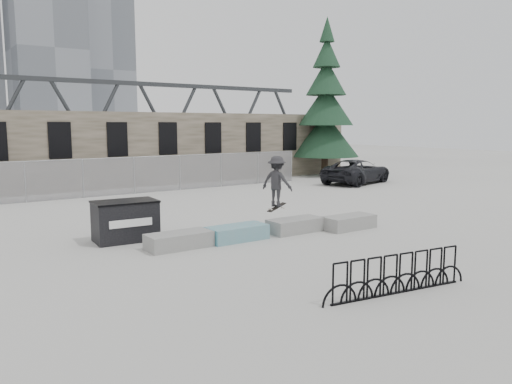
{
  "coord_description": "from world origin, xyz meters",
  "views": [
    {
      "loc": [
        -9.99,
        -13.52,
        3.76
      ],
      "look_at": [
        0.36,
        1.37,
        1.3
      ],
      "focal_mm": 35.0,
      "sensor_mm": 36.0,
      "label": 1
    }
  ],
  "objects_px": {
    "bike_rack": "(398,274)",
    "suv": "(357,171)",
    "dumpster": "(125,221)",
    "spruce_tree": "(326,112)",
    "planter_offset": "(349,222)",
    "planter_center_left": "(237,232)",
    "planter_center_right": "(295,225)",
    "planter_far_left": "(179,240)",
    "skateboarder": "(277,181)"
  },
  "relations": [
    {
      "from": "bike_rack",
      "to": "suv",
      "type": "xyz_separation_m",
      "value": [
        14.84,
        15.5,
        0.33
      ]
    },
    {
      "from": "dumpster",
      "to": "spruce_tree",
      "type": "relative_size",
      "value": 0.18
    },
    {
      "from": "planter_offset",
      "to": "suv",
      "type": "distance_m",
      "value": 14.55
    },
    {
      "from": "planter_center_left",
      "to": "spruce_tree",
      "type": "xyz_separation_m",
      "value": [
        16.88,
        14.18,
        4.42
      ]
    },
    {
      "from": "planter_center_right",
      "to": "dumpster",
      "type": "height_order",
      "value": "dumpster"
    },
    {
      "from": "planter_far_left",
      "to": "skateboarder",
      "type": "relative_size",
      "value": 1.03
    },
    {
      "from": "suv",
      "to": "skateboarder",
      "type": "relative_size",
      "value": 2.84
    },
    {
      "from": "dumpster",
      "to": "suv",
      "type": "xyz_separation_m",
      "value": [
        18.0,
        7.05,
        0.1
      ]
    },
    {
      "from": "planter_far_left",
      "to": "bike_rack",
      "type": "xyz_separation_m",
      "value": [
        2.18,
        -6.55,
        0.18
      ]
    },
    {
      "from": "suv",
      "to": "planter_far_left",
      "type": "bearing_deg",
      "value": 102.25
    },
    {
      "from": "spruce_tree",
      "to": "suv",
      "type": "xyz_separation_m",
      "value": [
        -1.89,
        -5.1,
        -3.91
      ]
    },
    {
      "from": "planter_center_left",
      "to": "suv",
      "type": "distance_m",
      "value": 17.53
    },
    {
      "from": "planter_far_left",
      "to": "bike_rack",
      "type": "relative_size",
      "value": 0.5
    },
    {
      "from": "dumpster",
      "to": "skateboarder",
      "type": "height_order",
      "value": "skateboarder"
    },
    {
      "from": "planter_offset",
      "to": "dumpster",
      "type": "distance_m",
      "value": 7.86
    },
    {
      "from": "planter_far_left",
      "to": "skateboarder",
      "type": "bearing_deg",
      "value": 4.32
    },
    {
      "from": "dumpster",
      "to": "skateboarder",
      "type": "distance_m",
      "value": 5.32
    },
    {
      "from": "planter_center_right",
      "to": "planter_center_left",
      "type": "bearing_deg",
      "value": 177.14
    },
    {
      "from": "spruce_tree",
      "to": "suv",
      "type": "bearing_deg",
      "value": -110.32
    },
    {
      "from": "planter_offset",
      "to": "suv",
      "type": "relative_size",
      "value": 0.36
    },
    {
      "from": "planter_far_left",
      "to": "dumpster",
      "type": "xyz_separation_m",
      "value": [
        -0.98,
        1.9,
        0.4
      ]
    },
    {
      "from": "planter_center_right",
      "to": "bike_rack",
      "type": "relative_size",
      "value": 0.5
    },
    {
      "from": "skateboarder",
      "to": "planter_center_right",
      "type": "bearing_deg",
      "value": -168.22
    },
    {
      "from": "planter_far_left",
      "to": "suv",
      "type": "bearing_deg",
      "value": 27.74
    },
    {
      "from": "skateboarder",
      "to": "dumpster",
      "type": "bearing_deg",
      "value": 46.42
    },
    {
      "from": "planter_far_left",
      "to": "dumpster",
      "type": "relative_size",
      "value": 0.96
    },
    {
      "from": "planter_center_right",
      "to": "suv",
      "type": "bearing_deg",
      "value": 36.05
    },
    {
      "from": "planter_center_right",
      "to": "dumpster",
      "type": "distance_m",
      "value": 5.8
    },
    {
      "from": "skateboarder",
      "to": "bike_rack",
      "type": "bearing_deg",
      "value": 139.62
    },
    {
      "from": "skateboarder",
      "to": "spruce_tree",
      "type": "bearing_deg",
      "value": -73.07
    },
    {
      "from": "planter_center_right",
      "to": "skateboarder",
      "type": "height_order",
      "value": "skateboarder"
    },
    {
      "from": "planter_center_left",
      "to": "dumpster",
      "type": "distance_m",
      "value": 3.64
    },
    {
      "from": "spruce_tree",
      "to": "suv",
      "type": "distance_m",
      "value": 6.7
    },
    {
      "from": "spruce_tree",
      "to": "skateboarder",
      "type": "height_order",
      "value": "spruce_tree"
    },
    {
      "from": "planter_offset",
      "to": "planter_center_left",
      "type": "bearing_deg",
      "value": 169.57
    },
    {
      "from": "planter_offset",
      "to": "bike_rack",
      "type": "bearing_deg",
      "value": -126.47
    },
    {
      "from": "bike_rack",
      "to": "skateboarder",
      "type": "xyz_separation_m",
      "value": [
        1.79,
        6.85,
        1.33
      ]
    },
    {
      "from": "planter_center_right",
      "to": "skateboarder",
      "type": "bearing_deg",
      "value": 127.49
    },
    {
      "from": "suv",
      "to": "dumpster",
      "type": "bearing_deg",
      "value": 95.9
    },
    {
      "from": "planter_center_left",
      "to": "suv",
      "type": "relative_size",
      "value": 0.36
    },
    {
      "from": "planter_center_right",
      "to": "bike_rack",
      "type": "bearing_deg",
      "value": -109.31
    },
    {
      "from": "bike_rack",
      "to": "skateboarder",
      "type": "relative_size",
      "value": 2.06
    },
    {
      "from": "spruce_tree",
      "to": "skateboarder",
      "type": "relative_size",
      "value": 5.91
    },
    {
      "from": "planter_offset",
      "to": "skateboarder",
      "type": "height_order",
      "value": "skateboarder"
    },
    {
      "from": "planter_far_left",
      "to": "spruce_tree",
      "type": "height_order",
      "value": "spruce_tree"
    },
    {
      "from": "planter_center_left",
      "to": "planter_center_right",
      "type": "distance_m",
      "value": 2.37
    },
    {
      "from": "suv",
      "to": "skateboarder",
      "type": "xyz_separation_m",
      "value": [
        -13.05,
        -8.65,
        1.01
      ]
    },
    {
      "from": "planter_far_left",
      "to": "planter_offset",
      "type": "height_order",
      "value": "same"
    },
    {
      "from": "skateboarder",
      "to": "planter_far_left",
      "type": "bearing_deg",
      "value": 68.61
    },
    {
      "from": "dumpster",
      "to": "bike_rack",
      "type": "bearing_deg",
      "value": -65.79
    }
  ]
}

